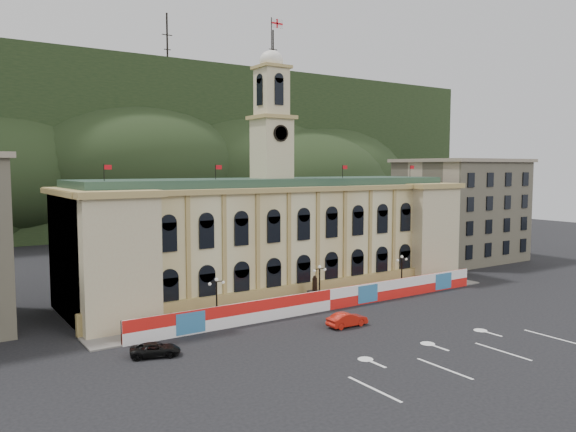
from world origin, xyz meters
TOP-DOWN VIEW (x-y plane):
  - ground at (0.00, 0.00)m, footprint 260.00×260.00m
  - lane_markings at (0.00, -5.00)m, footprint 26.00×10.00m
  - hill_ridge at (0.03, 121.99)m, footprint 230.00×80.00m
  - city_hall at (0.00, 27.63)m, footprint 56.20×17.60m
  - side_building_right at (43.00, 30.93)m, footprint 21.00×17.00m
  - hoarding_fence at (0.06, 15.07)m, footprint 50.00×0.44m
  - pavement at (0.00, 17.75)m, footprint 56.00×5.50m
  - statue at (0.00, 18.00)m, footprint 1.40×1.40m
  - lamp_left at (-14.00, 17.00)m, footprint 1.96×0.44m
  - lamp_center at (0.00, 17.00)m, footprint 1.96×0.44m
  - lamp_right at (14.00, 17.00)m, footprint 1.96×0.44m
  - red_sedan at (-2.74, 8.40)m, footprint 1.77×4.68m
  - black_suv at (-23.35, 10.64)m, footprint 4.82×5.77m

SIDE VIEW (x-z plane):
  - ground at x=0.00m, z-range 0.00..0.00m
  - lane_markings at x=0.00m, z-range -0.01..0.01m
  - pavement at x=0.00m, z-range 0.00..0.16m
  - black_suv at x=-23.35m, z-range 0.00..1.25m
  - red_sedan at x=-2.74m, z-range 0.00..1.52m
  - statue at x=0.00m, z-range -0.67..3.05m
  - hoarding_fence at x=0.06m, z-range 0.00..2.50m
  - lamp_left at x=-14.00m, z-range 0.50..5.65m
  - lamp_center at x=0.00m, z-range 0.50..5.65m
  - lamp_right at x=14.00m, z-range 0.50..5.65m
  - city_hall at x=0.00m, z-range -10.70..26.40m
  - side_building_right at x=43.00m, z-range 0.03..18.63m
  - hill_ridge at x=0.03m, z-range -12.52..51.48m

